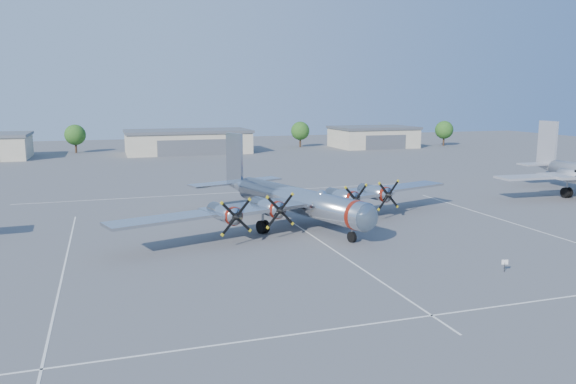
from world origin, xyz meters
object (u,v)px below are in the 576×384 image
object	(u,v)px
hangar_center	(188,141)
hangar_east	(373,137)
tree_east	(300,131)
tree_west	(75,135)
tree_far_east	(444,130)
main_bomber_b29	(291,224)
info_placard	(505,263)

from	to	relation	value
hangar_center	hangar_east	distance (m)	48.00
hangar_center	tree_east	bearing A→B (deg)	11.38
hangar_east	tree_west	world-z (taller)	tree_west
tree_far_east	main_bomber_b29	bearing A→B (deg)	-132.07
hangar_center	main_bomber_b29	bearing A→B (deg)	-90.19
hangar_east	tree_east	size ratio (longest dim) A/B	3.10
tree_east	tree_far_east	xyz separation A→B (m)	(38.00, -8.00, 0.00)
hangar_center	hangar_east	bearing A→B (deg)	0.00
tree_far_east	tree_west	bearing A→B (deg)	173.86
hangar_center	main_bomber_b29	world-z (taller)	hangar_center
hangar_center	tree_west	bearing A→B (deg)	162.18
tree_far_east	tree_east	bearing A→B (deg)	168.11
main_bomber_b29	info_placard	world-z (taller)	main_bomber_b29
tree_east	main_bomber_b29	xyz separation A→B (m)	(-30.25, -83.62, -4.22)
main_bomber_b29	tree_west	bearing A→B (deg)	88.62
hangar_center	tree_west	world-z (taller)	tree_west
hangar_center	main_bomber_b29	size ratio (longest dim) A/B	0.71
hangar_center	tree_far_east	xyz separation A→B (m)	(68.00, -1.96, 1.51)
tree_east	info_placard	xyz separation A→B (m)	(-19.99, -104.19, -3.55)
tree_east	hangar_east	bearing A→B (deg)	-18.54
hangar_center	tree_far_east	world-z (taller)	tree_far_east
hangar_east	main_bomber_b29	xyz separation A→B (m)	(-48.25, -77.58, -2.71)
hangar_east	main_bomber_b29	distance (m)	91.40
tree_west	info_placard	bearing A→B (deg)	-71.75
hangar_center	main_bomber_b29	xyz separation A→B (m)	(-0.25, -77.58, -2.71)
hangar_east	tree_east	world-z (taller)	tree_east
info_placard	tree_west	bearing A→B (deg)	124.08
tree_west	main_bomber_b29	xyz separation A→B (m)	(24.75, -85.62, -4.22)
tree_far_east	info_placard	world-z (taller)	tree_far_east
tree_east	hangar_center	bearing A→B (deg)	-168.62
hangar_center	info_placard	distance (m)	98.68
main_bomber_b29	hangar_east	bearing A→B (deg)	40.61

